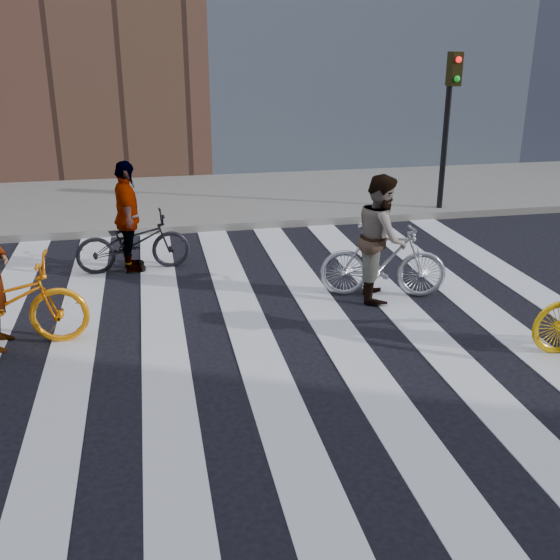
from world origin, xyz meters
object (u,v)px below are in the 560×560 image
object	(u,v)px
bike_silver_mid	(383,261)
rider_mid	(381,237)
bike_dark_rear	(133,242)
traffic_signal	(450,106)
rider_rear	(128,217)

from	to	relation	value
bike_silver_mid	rider_mid	bearing A→B (deg)	104.81
bike_silver_mid	bike_dark_rear	bearing A→B (deg)	76.67
traffic_signal	rider_rear	world-z (taller)	traffic_signal
traffic_signal	bike_silver_mid	world-z (taller)	traffic_signal
rider_mid	rider_rear	bearing A→B (deg)	76.67
bike_silver_mid	bike_dark_rear	world-z (taller)	bike_silver_mid
bike_dark_rear	rider_mid	bearing A→B (deg)	-124.15
bike_silver_mid	rider_rear	xyz separation A→B (m)	(-3.61, 1.90, 0.35)
rider_rear	bike_silver_mid	bearing A→B (deg)	-123.48
traffic_signal	rider_mid	size ratio (longest dim) A/B	1.84
bike_silver_mid	bike_dark_rear	distance (m)	4.03
rider_mid	rider_rear	distance (m)	4.03
bike_dark_rear	rider_rear	xyz separation A→B (m)	(-0.05, 0.00, 0.42)
bike_dark_rear	rider_mid	distance (m)	4.01
bike_silver_mid	traffic_signal	bearing A→B (deg)	-19.19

